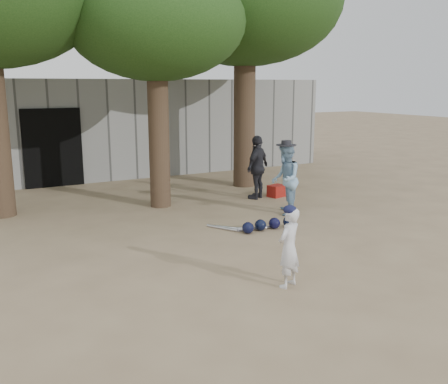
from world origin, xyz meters
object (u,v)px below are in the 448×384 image
boy_player (289,248)px  spectator_blue (285,179)px  spectator_dark (257,167)px  red_bag (277,191)px

boy_player → spectator_blue: (2.32, 3.41, 0.21)m
boy_player → spectator_dark: spectator_dark is taller
spectator_blue → spectator_dark: bearing=-156.8°
spectator_blue → red_bag: 1.88m
spectator_dark → spectator_blue: bearing=49.8°
boy_player → spectator_blue: size_ratio=0.74×
spectator_dark → red_bag: (0.55, -0.07, -0.65)m
boy_player → red_bag: 5.89m
spectator_blue → red_bag: bearing=-175.2°
red_bag → boy_player: bearing=-122.5°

